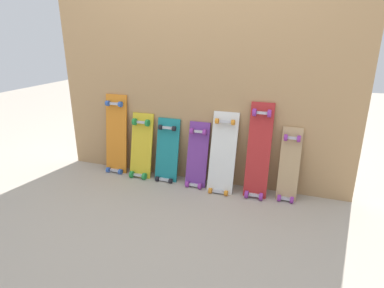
{
  "coord_description": "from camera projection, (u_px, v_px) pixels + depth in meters",
  "views": [
    {
      "loc": [
        0.93,
        -2.7,
        1.37
      ],
      "look_at": [
        0.0,
        -0.07,
        0.4
      ],
      "focal_mm": 30.11,
      "sensor_mm": 36.0,
      "label": 1
    }
  ],
  "objects": [
    {
      "name": "ground_plane",
      "position": [
        194.0,
        181.0,
        3.15
      ],
      "size": [
        12.0,
        12.0,
        0.0
      ],
      "primitive_type": "plane",
      "color": "#A89E8E"
    },
    {
      "name": "skateboard_yellow",
      "position": [
        141.0,
        149.0,
        3.19
      ],
      "size": [
        0.23,
        0.22,
        0.69
      ],
      "color": "gold",
      "rests_on": "ground"
    },
    {
      "name": "skateboard_orange",
      "position": [
        116.0,
        137.0,
        3.27
      ],
      "size": [
        0.23,
        0.18,
        0.86
      ],
      "color": "orange",
      "rests_on": "ground"
    },
    {
      "name": "skateboard_white",
      "position": [
        222.0,
        157.0,
        2.89
      ],
      "size": [
        0.23,
        0.27,
        0.78
      ],
      "color": "silver",
      "rests_on": "ground"
    },
    {
      "name": "skateboard_purple",
      "position": [
        197.0,
        158.0,
        3.0
      ],
      "size": [
        0.2,
        0.22,
        0.66
      ],
      "color": "#6B338C",
      "rests_on": "ground"
    },
    {
      "name": "skateboard_red",
      "position": [
        258.0,
        154.0,
        2.78
      ],
      "size": [
        0.2,
        0.25,
        0.88
      ],
      "color": "#B22626",
      "rests_on": "ground"
    },
    {
      "name": "skateboard_natural",
      "position": [
        289.0,
        168.0,
        2.75
      ],
      "size": [
        0.17,
        0.21,
        0.69
      ],
      "color": "tan",
      "rests_on": "ground"
    },
    {
      "name": "plywood_wall_panel",
      "position": [
        197.0,
        88.0,
        2.92
      ],
      "size": [
        2.82,
        0.04,
        1.79
      ],
      "primitive_type": "cube",
      "color": "tan",
      "rests_on": "ground"
    },
    {
      "name": "skateboard_teal",
      "position": [
        167.0,
        154.0,
        3.11
      ],
      "size": [
        0.23,
        0.2,
        0.67
      ],
      "color": "#197A7F",
      "rests_on": "ground"
    }
  ]
}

